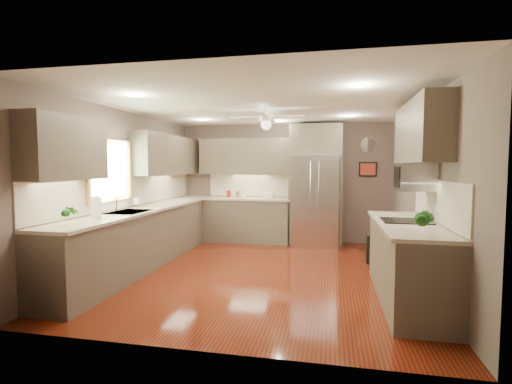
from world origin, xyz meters
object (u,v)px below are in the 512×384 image
(potted_plant_right, at_px, (425,219))
(paper_towel, at_px, (96,208))
(canister_c, at_px, (243,194))
(microwave, at_px, (414,177))
(soap_bottle, at_px, (140,201))
(potted_plant_left, at_px, (67,212))
(canister_b, at_px, (238,194))
(stool, at_px, (379,248))
(refrigerator, at_px, (316,187))
(bowl, at_px, (270,197))
(canister_a, at_px, (229,194))

(potted_plant_right, distance_m, paper_towel, 3.88)
(paper_towel, bearing_deg, canister_c, 71.80)
(potted_plant_right, bearing_deg, microwave, 83.67)
(soap_bottle, height_order, potted_plant_left, potted_plant_left)
(canister_b, relative_size, stool, 0.27)
(canister_b, bearing_deg, potted_plant_left, -103.82)
(refrigerator, height_order, paper_towel, refrigerator)
(canister_c, xyz_separation_m, potted_plant_right, (2.73, -3.87, 0.07))
(bowl, xyz_separation_m, stool, (2.07, -1.23, -0.73))
(soap_bottle, relative_size, microwave, 0.38)
(potted_plant_right, bearing_deg, canister_b, 126.08)
(stool, bearing_deg, canister_b, 155.16)
(potted_plant_left, bearing_deg, soap_bottle, 93.50)
(stool, bearing_deg, soap_bottle, -167.12)
(potted_plant_right, height_order, refrigerator, refrigerator)
(refrigerator, bearing_deg, canister_a, 178.28)
(soap_bottle, xyz_separation_m, microwave, (4.09, -0.63, 0.43))
(microwave, bearing_deg, potted_plant_right, -96.33)
(potted_plant_left, height_order, bowl, potted_plant_left)
(microwave, bearing_deg, canister_b, 136.82)
(canister_b, height_order, canister_c, canister_c)
(canister_a, distance_m, soap_bottle, 2.32)
(canister_a, xyz_separation_m, canister_c, (0.32, -0.02, 0.01))
(canister_b, xyz_separation_m, potted_plant_left, (-0.99, -4.02, 0.08))
(soap_bottle, distance_m, potted_plant_right, 4.34)
(canister_b, distance_m, paper_towel, 3.62)
(canister_a, height_order, soap_bottle, soap_bottle)
(potted_plant_left, relative_size, refrigerator, 0.12)
(paper_towel, bearing_deg, bowl, 63.55)
(refrigerator, bearing_deg, canister_b, 176.54)
(soap_bottle, height_order, microwave, microwave)
(canister_c, height_order, potted_plant_left, potted_plant_left)
(canister_b, bearing_deg, stool, -24.84)
(canister_c, distance_m, potted_plant_left, 4.12)
(microwave, bearing_deg, canister_c, 136.14)
(potted_plant_right, bearing_deg, soap_bottle, 156.13)
(canister_b, distance_m, refrigerator, 1.68)
(canister_b, distance_m, canister_c, 0.15)
(canister_b, bearing_deg, microwave, -43.18)
(paper_towel, bearing_deg, canister_b, 74.16)
(potted_plant_left, height_order, paper_towel, same)
(potted_plant_right, bearing_deg, paper_towel, 173.35)
(microwave, bearing_deg, stool, 97.76)
(canister_a, distance_m, bowl, 0.90)
(potted_plant_right, distance_m, stool, 2.78)
(canister_c, xyz_separation_m, bowl, (0.58, -0.00, -0.06))
(potted_plant_left, xyz_separation_m, bowl, (1.70, 3.96, -0.12))
(canister_a, height_order, refrigerator, refrigerator)
(canister_c, height_order, refrigerator, refrigerator)
(canister_b, height_order, potted_plant_left, potted_plant_left)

